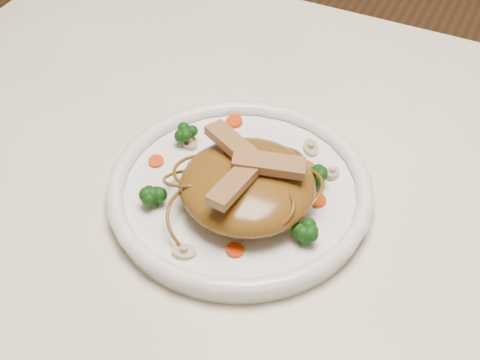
% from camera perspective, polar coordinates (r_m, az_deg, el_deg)
% --- Properties ---
extents(table, '(1.20, 0.80, 0.75)m').
position_cam_1_polar(table, '(0.85, 5.67, -5.54)').
color(table, '#F3E8CE').
rests_on(table, ground).
extents(plate, '(0.39, 0.39, 0.02)m').
position_cam_1_polar(plate, '(0.76, -0.00, -1.18)').
color(plate, white).
rests_on(plate, table).
extents(noodle_mound, '(0.18, 0.18, 0.05)m').
position_cam_1_polar(noodle_mound, '(0.72, 0.67, -0.44)').
color(noodle_mound, brown).
rests_on(noodle_mound, plate).
extents(chicken_a, '(0.08, 0.05, 0.01)m').
position_cam_1_polar(chicken_a, '(0.69, 2.51, 1.40)').
color(chicken_a, '#AA7850').
rests_on(chicken_a, noodle_mound).
extents(chicken_b, '(0.08, 0.05, 0.01)m').
position_cam_1_polar(chicken_b, '(0.72, -0.64, 3.19)').
color(chicken_b, '#AA7850').
rests_on(chicken_b, noodle_mound).
extents(chicken_c, '(0.03, 0.07, 0.01)m').
position_cam_1_polar(chicken_c, '(0.67, -0.52, -0.36)').
color(chicken_c, '#AA7850').
rests_on(chicken_c, noodle_mound).
extents(broccoli_0, '(0.04, 0.04, 0.03)m').
position_cam_1_polar(broccoli_0, '(0.75, 6.49, 0.41)').
color(broccoli_0, '#0F3D0C').
rests_on(broccoli_0, plate).
extents(broccoli_1, '(0.03, 0.03, 0.03)m').
position_cam_1_polar(broccoli_1, '(0.80, -4.68, 3.90)').
color(broccoli_1, '#0F3D0C').
rests_on(broccoli_1, plate).
extents(broccoli_2, '(0.03, 0.03, 0.03)m').
position_cam_1_polar(broccoli_2, '(0.73, -7.64, -1.36)').
color(broccoli_2, '#0F3D0C').
rests_on(broccoli_2, plate).
extents(broccoli_3, '(0.04, 0.04, 0.03)m').
position_cam_1_polar(broccoli_3, '(0.69, 5.64, -4.41)').
color(broccoli_3, '#0F3D0C').
rests_on(broccoli_3, plate).
extents(carrot_0, '(0.02, 0.02, 0.00)m').
position_cam_1_polar(carrot_0, '(0.78, 5.74, 1.06)').
color(carrot_0, red).
rests_on(carrot_0, plate).
extents(carrot_1, '(0.02, 0.02, 0.00)m').
position_cam_1_polar(carrot_1, '(0.79, -7.24, 1.60)').
color(carrot_1, red).
rests_on(carrot_1, plate).
extents(carrot_2, '(0.03, 0.03, 0.00)m').
position_cam_1_polar(carrot_2, '(0.74, 6.62, -1.72)').
color(carrot_2, red).
rests_on(carrot_2, plate).
extents(carrot_3, '(0.02, 0.02, 0.00)m').
position_cam_1_polar(carrot_3, '(0.83, -0.51, 5.04)').
color(carrot_3, red).
rests_on(carrot_3, plate).
extents(carrot_4, '(0.02, 0.02, 0.00)m').
position_cam_1_polar(carrot_4, '(0.69, -0.43, -6.06)').
color(carrot_4, red).
rests_on(carrot_4, plate).
extents(mushroom_0, '(0.03, 0.03, 0.01)m').
position_cam_1_polar(mushroom_0, '(0.69, -4.85, -6.18)').
color(mushroom_0, beige).
rests_on(mushroom_0, plate).
extents(mushroom_1, '(0.02, 0.02, 0.01)m').
position_cam_1_polar(mushroom_1, '(0.77, 7.94, 0.58)').
color(mushroom_1, beige).
rests_on(mushroom_1, plate).
extents(mushroom_2, '(0.04, 0.04, 0.01)m').
position_cam_1_polar(mushroom_2, '(0.81, -4.38, 3.24)').
color(mushroom_2, beige).
rests_on(mushroom_2, plate).
extents(mushroom_3, '(0.04, 0.04, 0.01)m').
position_cam_1_polar(mushroom_3, '(0.80, 6.11, 2.73)').
color(mushroom_3, beige).
rests_on(mushroom_3, plate).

